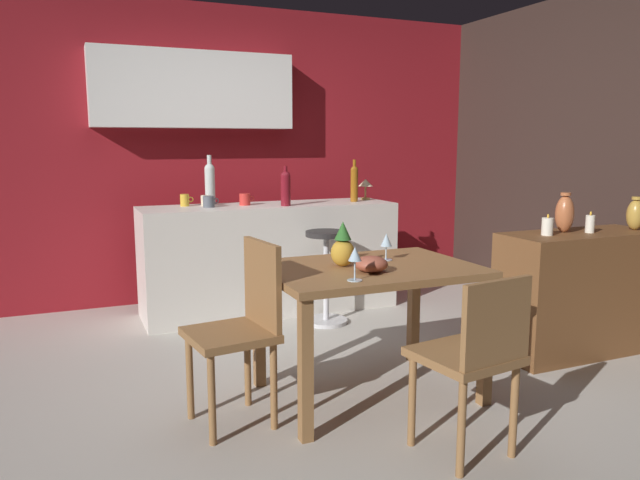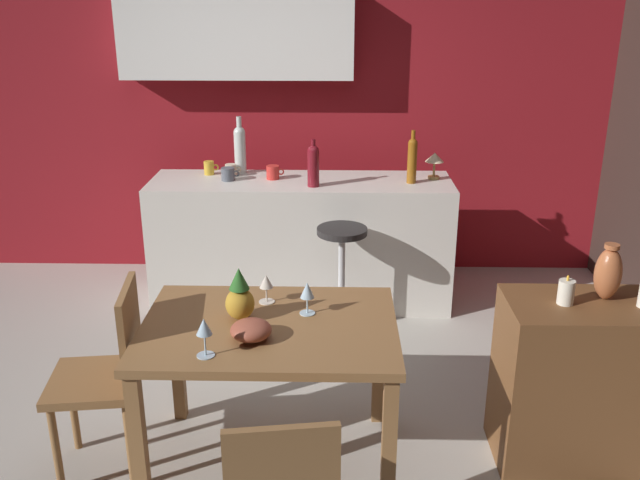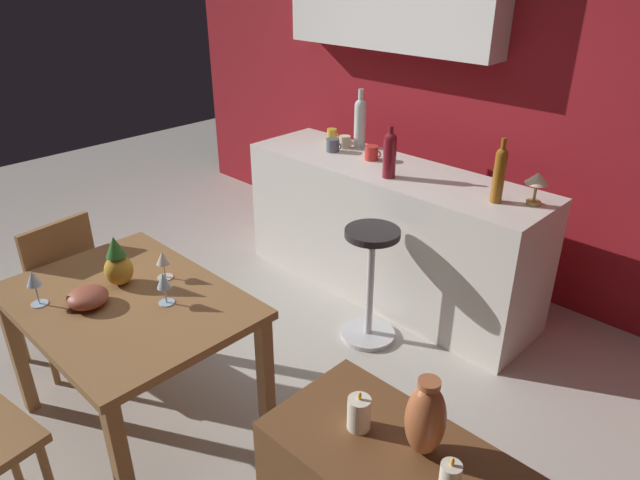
{
  "view_description": "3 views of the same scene",
  "coord_description": "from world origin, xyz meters",
  "px_view_note": "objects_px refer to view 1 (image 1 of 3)",
  "views": [
    {
      "loc": [
        -1.38,
        -3.33,
        1.4
      ],
      "look_at": [
        0.24,
        0.46,
        0.74
      ],
      "focal_mm": 33.91,
      "sensor_mm": 36.0,
      "label": 1
    },
    {
      "loc": [
        0.42,
        -3.19,
        2.13
      ],
      "look_at": [
        0.34,
        0.61,
        0.75
      ],
      "focal_mm": 38.38,
      "sensor_mm": 36.0,
      "label": 2
    },
    {
      "loc": [
        2.3,
        -1.43,
        2.14
      ],
      "look_at": [
        0.39,
        0.53,
        0.77
      ],
      "focal_mm": 32.3,
      "sensor_mm": 36.0,
      "label": 3
    }
  ],
  "objects_px": {
    "counter_lamp": "(366,184)",
    "fruit_bowl": "(371,264)",
    "chair_by_doorway": "(474,355)",
    "wine_bottle_ruby": "(286,187)",
    "dining_table": "(369,283)",
    "cup_cream": "(206,201)",
    "pillar_candle_tall": "(590,224)",
    "chair_near_window": "(242,324)",
    "pillar_candle_short": "(547,227)",
    "wine_bottle_amber": "(354,182)",
    "wine_bottle_clear": "(210,182)",
    "cup_red": "(245,199)",
    "wine_glass_center": "(386,241)",
    "vase_copper": "(565,214)",
    "sideboard_cabinet": "(578,293)",
    "wine_glass_left": "(355,256)",
    "bar_stool": "(326,274)",
    "wine_glass_right": "(346,242)",
    "cup_mustard": "(185,200)",
    "cup_slate": "(209,202)",
    "pineapple_centerpiece": "(342,247)",
    "vase_brass": "(635,214)"
  },
  "relations": [
    {
      "from": "counter_lamp",
      "to": "fruit_bowl",
      "type": "bearing_deg",
      "value": -116.63
    },
    {
      "from": "chair_by_doorway",
      "to": "wine_bottle_ruby",
      "type": "relative_size",
      "value": 2.63
    },
    {
      "from": "dining_table",
      "to": "cup_cream",
      "type": "height_order",
      "value": "cup_cream"
    },
    {
      "from": "chair_by_doorway",
      "to": "pillar_candle_tall",
      "type": "bearing_deg",
      "value": 28.49
    },
    {
      "from": "chair_near_window",
      "to": "cup_cream",
      "type": "bearing_deg",
      "value": 82.06
    },
    {
      "from": "pillar_candle_short",
      "to": "wine_bottle_ruby",
      "type": "bearing_deg",
      "value": 125.55
    },
    {
      "from": "wine_bottle_amber",
      "to": "wine_bottle_ruby",
      "type": "height_order",
      "value": "wine_bottle_amber"
    },
    {
      "from": "wine_bottle_clear",
      "to": "wine_bottle_ruby",
      "type": "xyz_separation_m",
      "value": [
        0.54,
        -0.35,
        -0.03
      ]
    },
    {
      "from": "cup_red",
      "to": "wine_glass_center",
      "type": "bearing_deg",
      "value": -80.15
    },
    {
      "from": "cup_cream",
      "to": "pillar_candle_tall",
      "type": "xyz_separation_m",
      "value": [
        2.11,
        -1.93,
        -0.06
      ]
    },
    {
      "from": "cup_cream",
      "to": "chair_near_window",
      "type": "bearing_deg",
      "value": -97.94
    },
    {
      "from": "counter_lamp",
      "to": "vase_copper",
      "type": "xyz_separation_m",
      "value": [
        0.54,
        -1.8,
        -0.09
      ]
    },
    {
      "from": "sideboard_cabinet",
      "to": "pillar_candle_tall",
      "type": "relative_size",
      "value": 7.77
    },
    {
      "from": "chair_by_doorway",
      "to": "wine_glass_center",
      "type": "xyz_separation_m",
      "value": [
        0.06,
        0.9,
        0.37
      ]
    },
    {
      "from": "wine_glass_left",
      "to": "bar_stool",
      "type": "bearing_deg",
      "value": 70.89
    },
    {
      "from": "wine_glass_right",
      "to": "fruit_bowl",
      "type": "height_order",
      "value": "wine_glass_right"
    },
    {
      "from": "chair_by_doorway",
      "to": "bar_stool",
      "type": "xyz_separation_m",
      "value": [
        0.23,
        2.14,
        -0.09
      ]
    },
    {
      "from": "chair_by_doorway",
      "to": "wine_glass_right",
      "type": "xyz_separation_m",
      "value": [
        -0.14,
        1.02,
        0.36
      ]
    },
    {
      "from": "cup_mustard",
      "to": "vase_copper",
      "type": "height_order",
      "value": "vase_copper"
    },
    {
      "from": "cup_slate",
      "to": "cup_red",
      "type": "bearing_deg",
      "value": 8.55
    },
    {
      "from": "wine_glass_center",
      "to": "fruit_bowl",
      "type": "relative_size",
      "value": 0.88
    },
    {
      "from": "chair_by_doorway",
      "to": "wine_bottle_clear",
      "type": "xyz_separation_m",
      "value": [
        -0.5,
        2.87,
        0.61
      ]
    },
    {
      "from": "sideboard_cabinet",
      "to": "pineapple_centerpiece",
      "type": "xyz_separation_m",
      "value": [
        -1.76,
        -0.02,
        0.43
      ]
    },
    {
      "from": "wine_bottle_clear",
      "to": "pillar_candle_tall",
      "type": "xyz_separation_m",
      "value": [
        2.05,
        -2.02,
        -0.21
      ]
    },
    {
      "from": "wine_glass_left",
      "to": "pillar_candle_tall",
      "type": "relative_size",
      "value": 1.18
    },
    {
      "from": "pillar_candle_tall",
      "to": "vase_brass",
      "type": "xyz_separation_m",
      "value": [
        0.39,
        -0.02,
        0.05
      ]
    },
    {
      "from": "wine_bottle_ruby",
      "to": "vase_copper",
      "type": "xyz_separation_m",
      "value": [
        1.38,
        -1.59,
        -0.11
      ]
    },
    {
      "from": "wine_bottle_clear",
      "to": "vase_copper",
      "type": "relative_size",
      "value": 1.55
    },
    {
      "from": "cup_mustard",
      "to": "counter_lamp",
      "type": "distance_m",
      "value": 1.6
    },
    {
      "from": "cup_slate",
      "to": "wine_bottle_clear",
      "type": "bearing_deg",
      "value": 74.21
    },
    {
      "from": "chair_by_doorway",
      "to": "counter_lamp",
      "type": "bearing_deg",
      "value": 72.33
    },
    {
      "from": "counter_lamp",
      "to": "vase_brass",
      "type": "relative_size",
      "value": 0.82
    },
    {
      "from": "pillar_candle_tall",
      "to": "pillar_candle_short",
      "type": "relative_size",
      "value": 1.03
    },
    {
      "from": "cup_mustard",
      "to": "pillar_candle_short",
      "type": "height_order",
      "value": "cup_mustard"
    },
    {
      "from": "pineapple_centerpiece",
      "to": "cup_red",
      "type": "distance_m",
      "value": 1.86
    },
    {
      "from": "cup_red",
      "to": "pillar_candle_tall",
      "type": "relative_size",
      "value": 0.88
    },
    {
      "from": "bar_stool",
      "to": "counter_lamp",
      "type": "distance_m",
      "value": 1.09
    },
    {
      "from": "wine_glass_left",
      "to": "vase_copper",
      "type": "xyz_separation_m",
      "value": [
        1.75,
        0.42,
        0.08
      ]
    },
    {
      "from": "cup_mustard",
      "to": "vase_brass",
      "type": "relative_size",
      "value": 0.47
    },
    {
      "from": "wine_bottle_clear",
      "to": "counter_lamp",
      "type": "relative_size",
      "value": 2.19
    },
    {
      "from": "wine_bottle_clear",
      "to": "cup_red",
      "type": "bearing_deg",
      "value": -33.74
    },
    {
      "from": "wine_glass_left",
      "to": "vase_brass",
      "type": "distance_m",
      "value": 2.3
    },
    {
      "from": "wine_glass_center",
      "to": "wine_bottle_ruby",
      "type": "height_order",
      "value": "wine_bottle_ruby"
    },
    {
      "from": "wine_bottle_amber",
      "to": "cup_slate",
      "type": "height_order",
      "value": "wine_bottle_amber"
    },
    {
      "from": "sideboard_cabinet",
      "to": "bar_stool",
      "type": "xyz_separation_m",
      "value": [
        -1.29,
        1.27,
        -0.02
      ]
    },
    {
      "from": "wine_bottle_ruby",
      "to": "vase_brass",
      "type": "xyz_separation_m",
      "value": [
        1.9,
        -1.69,
        -0.13
      ]
    },
    {
      "from": "wine_glass_right",
      "to": "vase_copper",
      "type": "relative_size",
      "value": 0.54
    },
    {
      "from": "wine_bottle_amber",
      "to": "counter_lamp",
      "type": "bearing_deg",
      "value": 33.59
    },
    {
      "from": "fruit_bowl",
      "to": "counter_lamp",
      "type": "distance_m",
      "value": 2.34
    },
    {
      "from": "wine_glass_center",
      "to": "vase_copper",
      "type": "height_order",
      "value": "vase_copper"
    }
  ]
}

